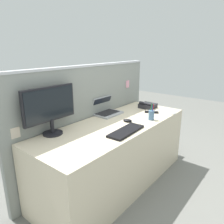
{
  "coord_description": "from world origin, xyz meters",
  "views": [
    {
      "loc": [
        -1.72,
        -1.34,
        1.52
      ],
      "look_at": [
        0.0,
        0.05,
        0.85
      ],
      "focal_mm": 34.35,
      "sensor_mm": 36.0,
      "label": 1
    }
  ],
  "objects_px": {
    "desktop_monitor": "(50,107)",
    "cell_phone_silver_slab": "(170,112)",
    "pen_cup": "(151,115)",
    "computer_mouse_right_hand": "(128,121)",
    "desk_phone": "(148,106)",
    "laptop": "(105,110)",
    "tv_remote": "(152,112)",
    "keyboard_main": "(126,131)"
  },
  "relations": [
    {
      "from": "desktop_monitor",
      "to": "cell_phone_silver_slab",
      "type": "xyz_separation_m",
      "value": [
        1.35,
        -0.59,
        -0.26
      ]
    },
    {
      "from": "pen_cup",
      "to": "desktop_monitor",
      "type": "bearing_deg",
      "value": 151.16
    },
    {
      "from": "computer_mouse_right_hand",
      "to": "cell_phone_silver_slab",
      "type": "bearing_deg",
      "value": -35.72
    },
    {
      "from": "desk_phone",
      "to": "pen_cup",
      "type": "bearing_deg",
      "value": -145.57
    },
    {
      "from": "laptop",
      "to": "tv_remote",
      "type": "height_order",
      "value": "laptop"
    },
    {
      "from": "desk_phone",
      "to": "cell_phone_silver_slab",
      "type": "relative_size",
      "value": 1.43
    },
    {
      "from": "desktop_monitor",
      "to": "pen_cup",
      "type": "height_order",
      "value": "desktop_monitor"
    },
    {
      "from": "tv_remote",
      "to": "laptop",
      "type": "bearing_deg",
      "value": 104.94
    },
    {
      "from": "desk_phone",
      "to": "tv_remote",
      "type": "xyz_separation_m",
      "value": [
        -0.17,
        -0.16,
        -0.02
      ]
    },
    {
      "from": "desk_phone",
      "to": "cell_phone_silver_slab",
      "type": "height_order",
      "value": "desk_phone"
    },
    {
      "from": "cell_phone_silver_slab",
      "to": "computer_mouse_right_hand",
      "type": "bearing_deg",
      "value": -162.27
    },
    {
      "from": "desktop_monitor",
      "to": "tv_remote",
      "type": "xyz_separation_m",
      "value": [
        1.2,
        -0.4,
        -0.26
      ]
    },
    {
      "from": "cell_phone_silver_slab",
      "to": "tv_remote",
      "type": "height_order",
      "value": "tv_remote"
    },
    {
      "from": "computer_mouse_right_hand",
      "to": "cell_phone_silver_slab",
      "type": "relative_size",
      "value": 0.72
    },
    {
      "from": "desk_phone",
      "to": "computer_mouse_right_hand",
      "type": "relative_size",
      "value": 1.98
    },
    {
      "from": "pen_cup",
      "to": "keyboard_main",
      "type": "bearing_deg",
      "value": 179.53
    },
    {
      "from": "laptop",
      "to": "cell_phone_silver_slab",
      "type": "relative_size",
      "value": 2.37
    },
    {
      "from": "desk_phone",
      "to": "computer_mouse_right_hand",
      "type": "xyz_separation_m",
      "value": [
        -0.64,
        -0.12,
        -0.02
      ]
    },
    {
      "from": "cell_phone_silver_slab",
      "to": "keyboard_main",
      "type": "bearing_deg",
      "value": -146.55
    },
    {
      "from": "computer_mouse_right_hand",
      "to": "tv_remote",
      "type": "bearing_deg",
      "value": -20.59
    },
    {
      "from": "desktop_monitor",
      "to": "computer_mouse_right_hand",
      "type": "relative_size",
      "value": 5.45
    },
    {
      "from": "desk_phone",
      "to": "tv_remote",
      "type": "bearing_deg",
      "value": -137.65
    },
    {
      "from": "cell_phone_silver_slab",
      "to": "pen_cup",
      "type": "bearing_deg",
      "value": -150.94
    },
    {
      "from": "desk_phone",
      "to": "keyboard_main",
      "type": "xyz_separation_m",
      "value": [
        -0.9,
        -0.28,
        -0.02
      ]
    },
    {
      "from": "desk_phone",
      "to": "pen_cup",
      "type": "xyz_separation_m",
      "value": [
        -0.41,
        -0.28,
        0.02
      ]
    },
    {
      "from": "laptop",
      "to": "pen_cup",
      "type": "bearing_deg",
      "value": -74.98
    },
    {
      "from": "laptop",
      "to": "desktop_monitor",
      "type": "bearing_deg",
      "value": -177.61
    },
    {
      "from": "keyboard_main",
      "to": "cell_phone_silver_slab",
      "type": "xyz_separation_m",
      "value": [
        0.88,
        -0.06,
        -0.01
      ]
    },
    {
      "from": "laptop",
      "to": "keyboard_main",
      "type": "xyz_separation_m",
      "value": [
        -0.34,
        -0.56,
        -0.04
      ]
    },
    {
      "from": "laptop",
      "to": "keyboard_main",
      "type": "bearing_deg",
      "value": -121.05
    },
    {
      "from": "cell_phone_silver_slab",
      "to": "desk_phone",
      "type": "bearing_deg",
      "value": 123.91
    },
    {
      "from": "pen_cup",
      "to": "laptop",
      "type": "bearing_deg",
      "value": 105.02
    },
    {
      "from": "laptop",
      "to": "computer_mouse_right_hand",
      "type": "relative_size",
      "value": 3.29
    },
    {
      "from": "desktop_monitor",
      "to": "keyboard_main",
      "type": "relative_size",
      "value": 1.23
    },
    {
      "from": "tv_remote",
      "to": "desktop_monitor",
      "type": "bearing_deg",
      "value": 134.4
    },
    {
      "from": "keyboard_main",
      "to": "computer_mouse_right_hand",
      "type": "bearing_deg",
      "value": 29.36
    },
    {
      "from": "computer_mouse_right_hand",
      "to": "keyboard_main",
      "type": "bearing_deg",
      "value": -163.85
    },
    {
      "from": "desktop_monitor",
      "to": "pen_cup",
      "type": "bearing_deg",
      "value": -28.84
    },
    {
      "from": "desktop_monitor",
      "to": "pen_cup",
      "type": "xyz_separation_m",
      "value": [
        0.96,
        -0.53,
        -0.21
      ]
    },
    {
      "from": "computer_mouse_right_hand",
      "to": "tv_remote",
      "type": "xyz_separation_m",
      "value": [
        0.47,
        -0.04,
        -0.01
      ]
    },
    {
      "from": "desktop_monitor",
      "to": "pen_cup",
      "type": "relative_size",
      "value": 2.91
    },
    {
      "from": "desk_phone",
      "to": "keyboard_main",
      "type": "height_order",
      "value": "desk_phone"
    }
  ]
}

